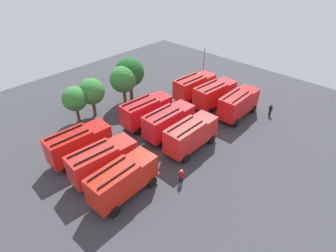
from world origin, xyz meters
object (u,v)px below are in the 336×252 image
fire_truck_4 (169,121)px  firefighter_2 (181,176)px  fire_truck_2 (238,103)px  traffic_cone_0 (163,102)px  fire_truck_7 (146,110)px  tree_3 (130,72)px  firefighter_1 (248,92)px  fire_truck_1 (191,134)px  tree_1 (91,92)px  firefighter_4 (271,109)px  traffic_cone_1 (229,106)px  firefighter_0 (224,86)px  lamppost (204,61)px  tree_0 (75,99)px  fire_truck_0 (123,179)px  fire_truck_8 (194,86)px  firefighter_3 (178,90)px  fire_truck_5 (215,94)px  tree_2 (123,79)px  fire_truck_6 (79,143)px  fire_truck_3 (103,160)px

fire_truck_4 → firefighter_2: 8.51m
fire_truck_2 → traffic_cone_0: bearing=112.9°
fire_truck_7 → tree_3: bearing=68.2°
fire_truck_4 → firefighter_1: bearing=-6.5°
fire_truck_1 → tree_1: size_ratio=1.29×
firefighter_4 → traffic_cone_1: size_ratio=2.92×
firefighter_0 → lamppost: 5.87m
tree_0 → traffic_cone_1: (17.24, -12.96, -3.17)m
fire_truck_2 → firefighter_1: bearing=15.2°
fire_truck_0 → fire_truck_8: same height
traffic_cone_1 → lamppost: 10.51m
fire_truck_0 → fire_truck_2: bearing=-2.5°
tree_3 → tree_1: bearing=178.5°
tree_1 → tree_3: (6.66, -0.17, 0.75)m
firefighter_3 → firefighter_4: firefighter_3 is taller
fire_truck_0 → firefighter_3: fire_truck_0 is taller
firefighter_1 → traffic_cone_0: (-10.52, 8.25, -0.66)m
fire_truck_8 → firefighter_1: fire_truck_8 is taller
fire_truck_0 → tree_0: size_ratio=1.42×
fire_truck_8 → fire_truck_4: bearing=-154.4°
firefighter_4 → tree_1: (-17.11, 18.02, 2.81)m
fire_truck_1 → fire_truck_5: (10.18, 3.91, 0.00)m
fire_truck_7 → fire_truck_8: bearing=2.9°
fire_truck_7 → tree_2: (1.52, 6.40, 1.92)m
fire_truck_6 → firefighter_3: fire_truck_6 is taller
fire_truck_2 → fire_truck_5: same height
tree_3 → fire_truck_1: bearing=-102.7°
firefighter_1 → lamppost: bearing=-41.1°
fire_truck_5 → traffic_cone_1: bearing=-50.8°
fire_truck_1 → fire_truck_4: 3.77m
fire_truck_6 → fire_truck_8: same height
tree_2 → fire_truck_2: bearing=-59.0°
fire_truck_8 → tree_1: bearing=156.5°
fire_truck_0 → traffic_cone_0: 18.61m
fire_truck_6 → tree_3: (13.14, 6.65, 2.34)m
fire_truck_8 → traffic_cone_0: 5.41m
fire_truck_5 → traffic_cone_0: (-4.59, 6.02, -1.87)m
firefighter_2 → tree_3: size_ratio=0.25×
fire_truck_4 → fire_truck_8: bearing=22.4°
fire_truck_0 → tree_1: tree_1 is taller
lamppost → fire_truck_2: bearing=-120.0°
tree_3 → fire_truck_0: bearing=-132.5°
fire_truck_2 → fire_truck_3: 20.22m
fire_truck_5 → tree_0: tree_0 is taller
firefighter_3 → traffic_cone_0: size_ratio=3.21×
fire_truck_8 → traffic_cone_1: size_ratio=12.88×
firefighter_3 → fire_truck_8: bearing=15.8°
fire_truck_0 → fire_truck_4: bearing=17.9°
fire_truck_3 → lamppost: lamppost is taller
fire_truck_7 → tree_3: (3.18, 6.87, 2.34)m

